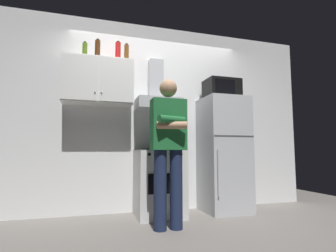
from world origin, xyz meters
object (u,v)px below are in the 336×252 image
range_hood (157,97)px  cooking_pot (171,144)px  bottle_rum_dark (98,50)px  bottle_olive_oil (85,50)px  bottle_beer_brown (127,53)px  person_standing (168,145)px  upper_cabinet (98,82)px  stove_oven (159,182)px  bottle_soda_red (118,52)px  refrigerator (224,154)px  microwave (222,89)px

range_hood → cooking_pot: 0.72m
range_hood → bottle_rum_dark: bearing=179.9°
bottle_olive_oil → bottle_beer_brown: bearing=-1.3°
bottle_rum_dark → person_standing: bearing=-43.6°
cooking_pot → bottle_olive_oil: 1.67m
upper_cabinet → stove_oven: (0.80, -0.13, -1.32)m
stove_oven → bottle_beer_brown: size_ratio=3.41×
person_standing → bottle_olive_oil: bearing=142.0°
range_hood → bottle_beer_brown: bearing=-177.9°
range_hood → bottle_soda_red: 0.81m
stove_oven → bottle_olive_oil: (-0.98, 0.12, 1.72)m
bottle_soda_red → bottle_olive_oil: bearing=-178.0°
refrigerator → stove_oven: bearing=-180.0°
upper_cabinet → cooking_pot: 1.26m
stove_oven → bottle_beer_brown: bottle_beer_brown is taller
upper_cabinet → person_standing: upper_cabinet is taller
microwave → refrigerator: bearing=-89.1°
range_hood → stove_oven: bearing=-90.0°
stove_oven → bottle_olive_oil: 1.99m
microwave → person_standing: size_ratio=0.29×
microwave → bottle_soda_red: (-1.50, 0.12, 0.45)m
bottle_olive_oil → upper_cabinet: bearing=0.8°
bottle_rum_dark → microwave: bearing=-3.5°
stove_oven → cooking_pot: (0.13, -0.12, 0.50)m
range_hood → bottle_rum_dark: bottle_rum_dark is taller
stove_oven → bottle_rum_dark: 1.94m
range_hood → cooking_pot: bearing=-62.1°
stove_oven → cooking_pot: bearing=-42.5°
range_hood → bottle_soda_red: bottle_soda_red is taller
cooking_pot → bottle_beer_brown: size_ratio=1.21×
microwave → bottle_rum_dark: 1.83m
microwave → bottle_olive_oil: bearing=176.9°
person_standing → bottle_beer_brown: (-0.39, 0.72, 1.27)m
range_hood → microwave: range_hood is taller
bottle_soda_red → stove_oven: bearing=-14.1°
refrigerator → upper_cabinet: bearing=175.9°
person_standing → bottle_soda_red: (-0.50, 0.74, 1.29)m
cooking_pot → bottle_beer_brown: bottle_beer_brown is taller
bottle_rum_dark → bottle_beer_brown: 0.38m
range_hood → person_standing: size_ratio=0.46×
cooking_pot → bottle_olive_oil: bearing=167.7°
person_standing → bottle_rum_dark: bearing=136.4°
upper_cabinet → stove_oven: size_ratio=1.03×
range_hood → bottle_beer_brown: bottle_beer_brown is taller
person_standing → cooking_pot: bearing=69.7°
range_hood → bottle_olive_oil: (-0.98, -0.00, 0.56)m
microwave → person_standing: 1.45m
microwave → bottle_beer_brown: size_ratio=1.87×
refrigerator → microwave: microwave is taller
microwave → bottle_rum_dark: size_ratio=1.71×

